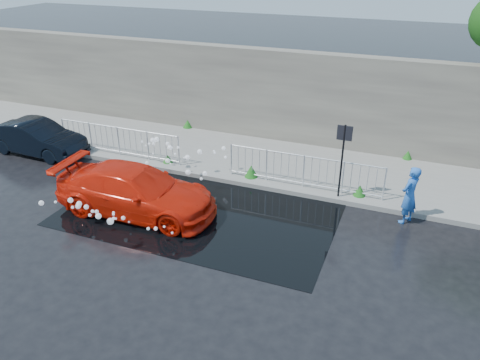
% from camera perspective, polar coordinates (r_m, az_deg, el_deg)
% --- Properties ---
extents(ground, '(90.00, 90.00, 0.00)m').
position_cam_1_polar(ground, '(13.63, -8.44, -5.22)').
color(ground, black).
rests_on(ground, ground).
extents(pavement, '(30.00, 4.00, 0.15)m').
position_cam_1_polar(pavement, '(17.57, -0.49, 2.97)').
color(pavement, slate).
rests_on(pavement, ground).
extents(curb, '(30.00, 0.25, 0.16)m').
position_cam_1_polar(curb, '(15.91, -3.19, 0.30)').
color(curb, slate).
rests_on(curb, ground).
extents(retaining_wall, '(30.00, 0.60, 3.50)m').
position_cam_1_polar(retaining_wall, '(18.89, 2.04, 10.55)').
color(retaining_wall, '#544D46').
rests_on(retaining_wall, pavement).
extents(puddle, '(8.00, 5.00, 0.01)m').
position_cam_1_polar(puddle, '(14.17, -4.70, -3.64)').
color(puddle, black).
rests_on(puddle, ground).
extents(sign_post, '(0.45, 0.06, 2.50)m').
position_cam_1_polar(sign_post, '(14.21, 12.44, 3.63)').
color(sign_post, black).
rests_on(sign_post, ground).
extents(railing_left, '(5.05, 0.05, 1.10)m').
position_cam_1_polar(railing_left, '(17.83, -14.59, 4.74)').
color(railing_left, silver).
rests_on(railing_left, pavement).
extents(railing_right, '(5.05, 0.05, 1.10)m').
position_cam_1_polar(railing_right, '(15.03, 7.77, 1.21)').
color(railing_right, silver).
rests_on(railing_right, pavement).
extents(weeds, '(12.17, 3.93, 0.42)m').
position_cam_1_polar(weeds, '(17.01, -1.40, 3.06)').
color(weeds, '#165015').
rests_on(weeds, pavement).
extents(water_spray, '(3.41, 5.54, 1.01)m').
position_cam_1_polar(water_spray, '(14.82, -10.81, 0.65)').
color(water_spray, white).
rests_on(water_spray, ground).
extents(red_car, '(4.90, 2.14, 1.40)m').
position_cam_1_polar(red_car, '(14.04, -12.55, -1.30)').
color(red_car, red).
rests_on(red_car, ground).
extents(dark_car, '(3.90, 1.45, 1.27)m').
position_cam_1_polar(dark_car, '(19.32, -23.50, 4.73)').
color(dark_car, black).
rests_on(dark_car, ground).
extents(person, '(0.67, 0.75, 1.73)m').
position_cam_1_polar(person, '(13.96, 19.96, -1.75)').
color(person, blue).
rests_on(person, ground).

